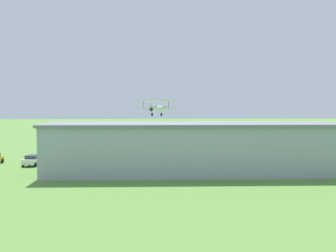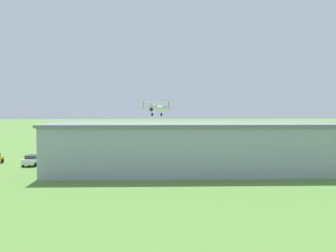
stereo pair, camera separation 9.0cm
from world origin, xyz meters
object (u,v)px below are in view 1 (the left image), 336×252
(person_at_fence_line, at_px, (300,156))
(person_beside_truck, at_px, (288,153))
(person_near_hangar_door, at_px, (284,152))
(person_watching_takeoff, at_px, (316,158))
(person_crossing_taxiway, at_px, (301,155))
(car_white, at_px, (33,160))
(biplane, at_px, (157,107))
(hangar, at_px, (194,148))

(person_at_fence_line, bearing_deg, person_beside_truck, -82.98)
(person_near_hangar_door, height_order, person_at_fence_line, person_near_hangar_door)
(person_watching_takeoff, bearing_deg, person_crossing_taxiway, -80.78)
(car_white, height_order, person_at_fence_line, person_at_fence_line)
(biplane, height_order, person_watching_takeoff, biplane)
(car_white, relative_size, person_near_hangar_door, 2.42)
(biplane, relative_size, person_near_hangar_door, 4.77)
(person_at_fence_line, distance_m, person_crossing_taxiway, 1.44)
(hangar, height_order, person_beside_truck, hangar)
(person_at_fence_line, bearing_deg, biplane, -40.92)
(hangar, bearing_deg, person_beside_truck, -141.02)
(biplane, height_order, person_near_hangar_door, biplane)
(car_white, xyz_separation_m, person_watching_takeoff, (-41.07, 1.20, 0.08))
(person_near_hangar_door, height_order, person_beside_truck, person_near_hangar_door)
(car_white, height_order, person_watching_takeoff, person_watching_takeoff)
(person_beside_truck, distance_m, person_crossing_taxiway, 2.99)
(person_beside_truck, bearing_deg, person_near_hangar_door, -82.70)
(person_beside_truck, bearing_deg, car_white, 8.45)
(biplane, bearing_deg, person_at_fence_line, 139.08)
(person_crossing_taxiway, bearing_deg, person_watching_takeoff, 99.22)
(hangar, distance_m, person_at_fence_line, 20.48)
(person_near_hangar_door, distance_m, person_at_fence_line, 5.32)
(person_near_hangar_door, height_order, person_watching_takeoff, person_watching_takeoff)
(hangar, xyz_separation_m, person_crossing_taxiway, (-18.34, -11.19, -2.38))
(person_near_hangar_door, relative_size, person_at_fence_line, 1.05)
(person_near_hangar_door, bearing_deg, person_at_fence_line, 97.08)
(person_beside_truck, bearing_deg, person_at_fence_line, 97.02)
(person_near_hangar_door, xyz_separation_m, person_watching_takeoff, (-1.89, 8.20, 0.03))
(hangar, distance_m, biplane, 28.91)
(hangar, relative_size, car_white, 9.03)
(person_at_fence_line, relative_size, person_crossing_taxiway, 1.01)
(car_white, distance_m, person_near_hangar_door, 39.79)
(biplane, relative_size, person_watching_takeoff, 4.63)
(person_crossing_taxiway, bearing_deg, person_beside_truck, -69.33)
(hangar, relative_size, person_near_hangar_door, 21.86)
(person_near_hangar_door, distance_m, person_crossing_taxiway, 4.13)
(person_near_hangar_door, xyz_separation_m, person_beside_truck, (-0.15, 1.16, -0.06))
(biplane, xyz_separation_m, car_white, (18.63, 20.10, -7.53))
(person_crossing_taxiway, bearing_deg, car_white, 4.32)
(person_beside_truck, xyz_separation_m, person_crossing_taxiway, (-1.05, 2.79, 0.01))
(hangar, relative_size, person_beside_truck, 23.45)
(hangar, bearing_deg, person_watching_takeoff, -159.96)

